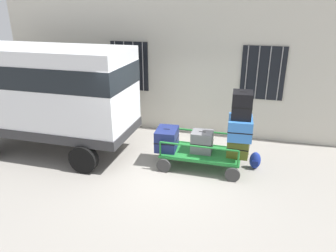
% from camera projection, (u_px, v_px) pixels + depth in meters
% --- Properties ---
extents(ground_plane, '(40.00, 40.00, 0.00)m').
position_uv_depth(ground_plane, '(162.00, 169.00, 7.77)').
color(ground_plane, gray).
extents(building_wall, '(12.00, 0.38, 5.00)m').
position_uv_depth(building_wall, '(188.00, 51.00, 9.31)').
color(building_wall, beige).
rests_on(building_wall, ground).
extents(van, '(4.54, 1.93, 2.82)m').
position_uv_depth(van, '(46.00, 90.00, 8.18)').
color(van, silver).
rests_on(van, ground).
extents(luggage_cart, '(1.99, 1.12, 0.40)m').
position_uv_depth(luggage_cart, '(201.00, 154.00, 7.80)').
color(luggage_cart, '#1E722D').
rests_on(luggage_cart, ground).
extents(cart_railing, '(1.88, 0.98, 0.38)m').
position_uv_depth(cart_railing, '(202.00, 140.00, 7.67)').
color(cart_railing, '#1E722D').
rests_on(cart_railing, luggage_cart).
extents(suitcase_left_bottom, '(0.56, 0.73, 0.53)m').
position_uv_depth(suitcase_left_bottom, '(167.00, 139.00, 7.88)').
color(suitcase_left_bottom, navy).
rests_on(suitcase_left_bottom, luggage_cart).
extents(suitcase_midleft_bottom, '(0.53, 0.47, 0.53)m').
position_uv_depth(suitcase_midleft_bottom, '(202.00, 142.00, 7.72)').
color(suitcase_midleft_bottom, slate).
rests_on(suitcase_midleft_bottom, luggage_cart).
extents(suitcase_center_bottom, '(0.52, 0.43, 0.52)m').
position_uv_depth(suitcase_center_bottom, '(238.00, 146.00, 7.48)').
color(suitcase_center_bottom, '#4C5119').
rests_on(suitcase_center_bottom, luggage_cart).
extents(suitcase_center_middle, '(0.60, 0.77, 0.48)m').
position_uv_depth(suitcase_center_middle, '(240.00, 128.00, 7.25)').
color(suitcase_center_middle, '#3372C6').
rests_on(suitcase_center_middle, suitcase_center_bottom).
extents(suitcase_center_top, '(0.48, 0.55, 0.61)m').
position_uv_depth(suitcase_center_top, '(242.00, 105.00, 7.06)').
color(suitcase_center_top, black).
rests_on(suitcase_center_top, suitcase_center_middle).
extents(backpack, '(0.27, 0.22, 0.44)m').
position_uv_depth(backpack, '(255.00, 160.00, 7.74)').
color(backpack, navy).
rests_on(backpack, ground).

